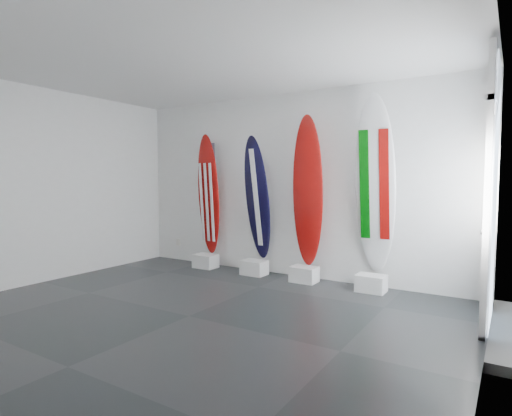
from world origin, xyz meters
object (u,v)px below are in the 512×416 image
Objects in this scene: surfboard_italy at (375,186)px; surfboard_navy at (257,199)px; surfboard_swiss at (308,191)px; surfboard_usa at (209,195)px.

surfboard_navy is at bearing 178.81° from surfboard_italy.
surfboard_swiss is 1.05m from surfboard_italy.
surfboard_usa is at bearing -175.48° from surfboard_swiss.
surfboard_swiss is (0.92, 0.00, 0.14)m from surfboard_navy.
surfboard_usa is 1.03× the size of surfboard_navy.
surfboard_navy is at bearing -175.48° from surfboard_swiss.
surfboard_navy is (1.04, 0.00, -0.04)m from surfboard_usa.
surfboard_italy is (3.01, 0.00, 0.19)m from surfboard_usa.
surfboard_navy is 0.82× the size of surfboard_italy.
surfboard_swiss is at bearing 4.52° from surfboard_navy.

